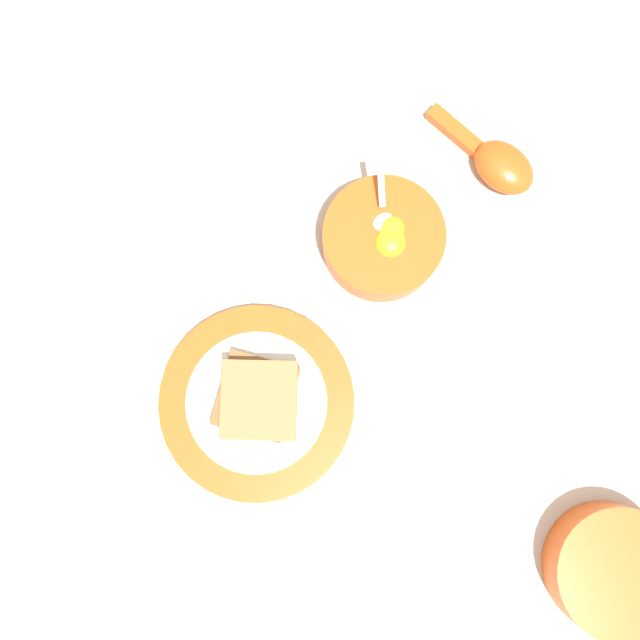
{
  "coord_description": "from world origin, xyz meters",
  "views": [
    {
      "loc": [
        0.16,
        -0.13,
        0.73
      ],
      "look_at": [
        0.1,
        -0.21,
        0.02
      ],
      "focal_mm": 35.0,
      "sensor_mm": 36.0,
      "label": 1
    }
  ],
  "objects_px": {
    "egg_bowl": "(383,239)",
    "congee_bowl": "(615,571)",
    "toast_plate": "(257,402)",
    "toast_sandwich": "(257,398)",
    "soup_spoon": "(497,163)"
  },
  "relations": [
    {
      "from": "egg_bowl",
      "to": "congee_bowl",
      "type": "xyz_separation_m",
      "value": [
        0.02,
        0.45,
        -0.0
      ]
    },
    {
      "from": "egg_bowl",
      "to": "toast_plate",
      "type": "height_order",
      "value": "egg_bowl"
    },
    {
      "from": "toast_plate",
      "to": "toast_sandwich",
      "type": "height_order",
      "value": "toast_sandwich"
    },
    {
      "from": "toast_sandwich",
      "to": "soup_spoon",
      "type": "relative_size",
      "value": 0.8
    },
    {
      "from": "egg_bowl",
      "to": "toast_plate",
      "type": "relative_size",
      "value": 0.62
    },
    {
      "from": "egg_bowl",
      "to": "toast_sandwich",
      "type": "relative_size",
      "value": 1.12
    },
    {
      "from": "toast_plate",
      "to": "soup_spoon",
      "type": "relative_size",
      "value": 1.42
    },
    {
      "from": "congee_bowl",
      "to": "toast_plate",
      "type": "bearing_deg",
      "value": -61.38
    },
    {
      "from": "toast_sandwich",
      "to": "congee_bowl",
      "type": "relative_size",
      "value": 0.88
    },
    {
      "from": "toast_sandwich",
      "to": "congee_bowl",
      "type": "xyz_separation_m",
      "value": [
        -0.2,
        0.38,
        -0.01
      ]
    },
    {
      "from": "toast_plate",
      "to": "soup_spoon",
      "type": "xyz_separation_m",
      "value": [
        -0.4,
        -0.06,
        0.01
      ]
    },
    {
      "from": "toast_plate",
      "to": "soup_spoon",
      "type": "bearing_deg",
      "value": -171.6
    },
    {
      "from": "toast_sandwich",
      "to": "egg_bowl",
      "type": "bearing_deg",
      "value": -164.41
    },
    {
      "from": "egg_bowl",
      "to": "soup_spoon",
      "type": "bearing_deg",
      "value": 178.2
    },
    {
      "from": "toast_sandwich",
      "to": "soup_spoon",
      "type": "distance_m",
      "value": 0.4
    }
  ]
}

